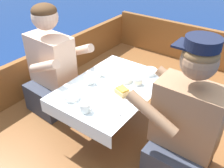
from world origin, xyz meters
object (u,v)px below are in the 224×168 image
Objects in this scene: coffee_cup_starboard at (89,79)px; tin_can at (138,81)px; sandwich at (122,91)px; coffee_cup_port at (99,72)px; coffee_cup_center at (85,107)px; person_starboard at (185,127)px; person_port at (53,70)px.

tin_can is at bearing 33.79° from coffee_cup_starboard.
coffee_cup_port is at bearing 158.89° from sandwich.
coffee_cup_center is 0.49m from tin_can.
coffee_cup_port is 0.33m from tin_can.
sandwich is 0.19m from tin_can.
coffee_cup_center is (-0.57, -0.27, 0.06)m from person_starboard.
person_port is 0.45m from coffee_cup_port.
person_port reaches higher than coffee_cup_port.
coffee_cup_center is (-0.09, -0.29, -0.00)m from sandwich.
person_port is at bearing 154.94° from coffee_cup_center.
person_port is at bearing 179.37° from sandwich.
person_port is 0.97× the size of person_starboard.
coffee_cup_center reaches higher than tin_can.
coffee_cup_port is at bearing -167.43° from tin_can.
coffee_cup_center reaches higher than sandwich.
person_port reaches higher than coffee_cup_starboard.
coffee_cup_center is (0.64, -0.30, 0.07)m from person_port.
person_starboard reaches higher than person_port.
coffee_cup_starboard is at bearing -0.22° from person_port.
person_starboard is 9.77× the size of coffee_cup_center.
coffee_cup_port is at bearing 17.31° from person_port.
person_starboard is at bearing -9.85° from coffee_cup_port.
coffee_cup_starboard is 1.48× the size of tin_can.
person_port is at bearing 176.60° from coffee_cup_starboard.
coffee_cup_starboard is (-0.77, 0.00, 0.07)m from person_starboard.
tin_can is (0.32, 0.07, -0.00)m from coffee_cup_port.
coffee_cup_starboard is at bearing -176.43° from sandwich.
sandwich reaches higher than tin_can.
coffee_cup_port is at bearing 94.54° from coffee_cup_starboard.
coffee_cup_starboard reaches higher than coffee_cup_center.
person_starboard is (1.22, -0.03, 0.01)m from person_port.
coffee_cup_port is at bearing -9.45° from person_starboard.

